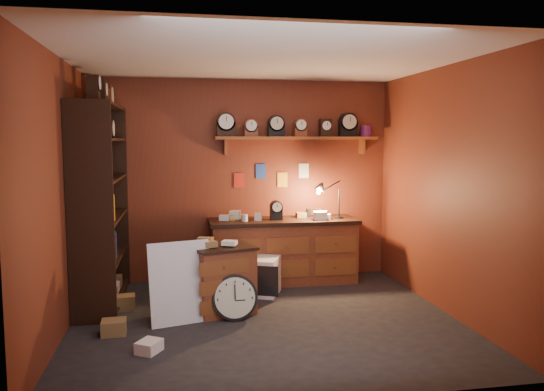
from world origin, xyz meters
The scene contains 11 objects.
floor centered at (0.00, 0.00, 0.00)m, with size 4.00×4.00×0.00m, color black.
room_shell centered at (0.04, 0.11, 1.72)m, with size 4.02×3.62×2.71m.
shelving_unit centered at (-1.79, 0.98, 1.25)m, with size 0.47×1.60×2.58m.
workbench centered at (0.49, 1.47, 0.47)m, with size 1.96×0.66×1.36m.
low_cabinet centered at (-0.42, 0.38, 0.40)m, with size 0.78×0.71×0.83m.
big_round_clock centered at (-0.31, 0.10, 0.24)m, with size 0.49×0.16×0.49m.
white_panel centered at (-0.87, 0.11, 0.00)m, with size 0.65×0.03×0.87m, color silver.
mini_fridge centered at (0.09, 0.97, 0.23)m, with size 0.58×0.60×0.45m.
floor_box_a centered at (-1.53, -0.13, 0.07)m, with size 0.23×0.20×0.14m, color olive.
floor_box_b centered at (-1.17, -0.64, 0.05)m, with size 0.18×0.21×0.11m, color white.
floor_box_c centered at (-1.49, 0.64, 0.08)m, with size 0.22×0.18×0.16m, color olive.
Camera 1 is at (-0.89, -5.34, 1.90)m, focal length 35.00 mm.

